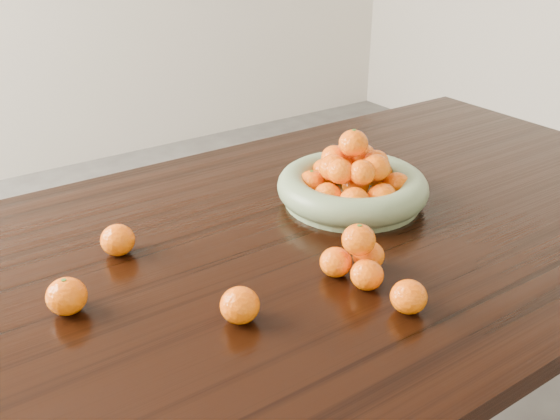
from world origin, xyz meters
TOP-DOWN VIEW (x-y plane):
  - dining_table at (0.00, 0.00)m, footprint 2.00×1.00m
  - fruit_bowl at (0.21, 0.06)m, footprint 0.32×0.32m
  - orange_pyramid at (0.02, -0.18)m, footprint 0.12×0.12m
  - loose_orange_0 at (-0.42, 0.00)m, footprint 0.06×0.06m
  - loose_orange_1 at (-0.21, -0.17)m, footprint 0.06×0.06m
  - loose_orange_2 at (0.02, -0.30)m, footprint 0.06×0.06m
  - loose_orange_3 at (-0.28, 0.13)m, footprint 0.06×0.06m

SIDE VIEW (x-z plane):
  - dining_table at x=0.00m, z-range 0.29..1.04m
  - loose_orange_2 at x=0.02m, z-range 0.75..0.80m
  - loose_orange_1 at x=-0.21m, z-range 0.75..0.81m
  - loose_orange_3 at x=-0.28m, z-range 0.75..0.81m
  - loose_orange_0 at x=-0.42m, z-range 0.75..0.81m
  - orange_pyramid at x=0.02m, z-range 0.74..0.84m
  - fruit_bowl at x=0.21m, z-range 0.71..0.87m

